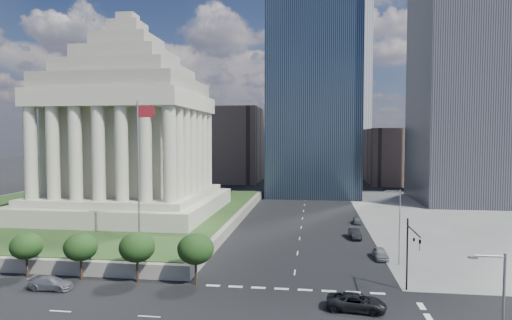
% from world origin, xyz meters
% --- Properties ---
extents(ground, '(500.00, 500.00, 0.00)m').
position_xyz_m(ground, '(0.00, 100.00, 0.00)').
color(ground, black).
rests_on(ground, ground).
extents(plaza_terrace, '(66.00, 70.00, 1.80)m').
position_xyz_m(plaza_terrace, '(-45.00, 50.00, 0.90)').
color(plaza_terrace, slate).
rests_on(plaza_terrace, ground).
extents(plaza_lawn, '(64.00, 68.00, 0.10)m').
position_xyz_m(plaza_lawn, '(-45.00, 50.00, 1.85)').
color(plaza_lawn, '#233B18').
rests_on(plaza_lawn, plaza_terrace).
extents(war_memorial, '(34.00, 34.00, 39.00)m').
position_xyz_m(war_memorial, '(-34.00, 48.00, 21.40)').
color(war_memorial, '#B1AC94').
rests_on(war_memorial, plaza_lawn).
extents(flagpole, '(2.52, 0.24, 20.00)m').
position_xyz_m(flagpole, '(-21.83, 24.00, 13.11)').
color(flagpole, slate).
rests_on(flagpole, plaza_lawn).
extents(tree_row, '(53.00, 4.00, 6.00)m').
position_xyz_m(tree_row, '(-35.50, 14.00, 3.00)').
color(tree_row, black).
rests_on(tree_row, ground).
extents(midrise_glass, '(26.00, 26.00, 60.00)m').
position_xyz_m(midrise_glass, '(2.00, 95.00, 30.00)').
color(midrise_glass, black).
rests_on(midrise_glass, ground).
extents(highrise_ne, '(26.00, 28.00, 100.00)m').
position_xyz_m(highrise_ne, '(42.00, 85.00, 50.00)').
color(highrise_ne, black).
rests_on(highrise_ne, ground).
extents(building_filler_ne, '(20.00, 30.00, 20.00)m').
position_xyz_m(building_filler_ne, '(32.00, 130.00, 10.00)').
color(building_filler_ne, brown).
rests_on(building_filler_ne, ground).
extents(building_filler_nw, '(24.00, 30.00, 28.00)m').
position_xyz_m(building_filler_nw, '(-30.00, 130.00, 14.00)').
color(building_filler_nw, brown).
rests_on(building_filler_nw, ground).
extents(traffic_signal_ne, '(0.30, 5.74, 8.00)m').
position_xyz_m(traffic_signal_ne, '(12.50, 13.70, 5.25)').
color(traffic_signal_ne, black).
rests_on(traffic_signal_ne, ground).
extents(street_lamp_north, '(2.13, 0.22, 10.00)m').
position_xyz_m(street_lamp_north, '(13.33, 25.00, 5.66)').
color(street_lamp_north, slate).
rests_on(street_lamp_north, ground).
extents(pickup_truck, '(3.20, 5.99, 1.60)m').
position_xyz_m(pickup_truck, '(6.47, 9.09, 0.80)').
color(pickup_truck, black).
rests_on(pickup_truck, ground).
extents(suv_grey, '(2.01, 4.88, 1.41)m').
position_xyz_m(suv_grey, '(-26.49, 10.39, 0.71)').
color(suv_grey, slate).
rests_on(suv_grey, ground).
extents(parked_sedan_near, '(4.52, 1.95, 1.52)m').
position_xyz_m(parked_sedan_near, '(11.50, 27.64, 0.76)').
color(parked_sedan_near, gray).
rests_on(parked_sedan_near, ground).
extents(parked_sedan_mid, '(4.77, 1.96, 1.54)m').
position_xyz_m(parked_sedan_mid, '(9.11, 39.34, 0.77)').
color(parked_sedan_mid, black).
rests_on(parked_sedan_mid, ground).
extents(parked_sedan_far, '(1.46, 3.61, 1.23)m').
position_xyz_m(parked_sedan_far, '(10.67, 51.83, 0.61)').
color(parked_sedan_far, '#53575B').
rests_on(parked_sedan_far, ground).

